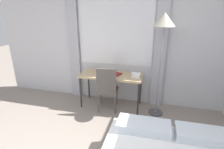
% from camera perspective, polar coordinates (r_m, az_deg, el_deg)
% --- Properties ---
extents(wall_back_with_window, '(5.50, 0.13, 2.70)m').
position_cam_1_polar(wall_back_with_window, '(3.76, 1.19, 10.89)').
color(wall_back_with_window, silver).
rests_on(wall_back_with_window, ground_plane).
extents(desk, '(1.28, 0.54, 0.72)m').
position_cam_1_polar(desk, '(3.61, -0.30, -0.88)').
color(desk, tan).
rests_on(desk, ground_plane).
extents(desk_chair, '(0.44, 0.44, 0.95)m').
position_cam_1_polar(desk_chair, '(3.47, -1.58, -4.28)').
color(desk_chair, '#59514C').
rests_on(desk_chair, ground_plane).
extents(standing_lamp, '(0.38, 0.38, 1.93)m').
position_cam_1_polar(standing_lamp, '(3.20, 16.53, 14.38)').
color(standing_lamp, '#4C4C51').
rests_on(standing_lamp, ground_plane).
extents(telephone, '(0.18, 0.17, 0.09)m').
position_cam_1_polar(telephone, '(3.48, 7.89, -0.17)').
color(telephone, white).
rests_on(telephone, desk).
extents(book, '(0.30, 0.25, 0.02)m').
position_cam_1_polar(book, '(3.60, 0.86, 0.29)').
color(book, maroon).
rests_on(book, desk).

